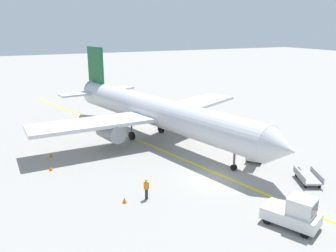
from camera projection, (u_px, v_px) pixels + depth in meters
ground_plane at (214, 179)px, 30.18m from camera, size 300.00×300.00×0.00m
taxi_line_yellow at (185, 160)px, 34.44m from camera, size 20.41×77.50×0.01m
airliner at (154, 111)px, 39.92m from camera, size 27.89×34.87×10.10m
pushback_tug at (294, 213)px, 22.75m from camera, size 3.25×4.07×2.20m
baggage_tug_near_wing at (226, 137)px, 38.48m from camera, size 2.40×2.72×2.10m
belt_loader_forward_hold at (257, 151)px, 34.60m from camera, size 4.67×4.13×2.59m
baggage_cart_loaded at (308, 177)px, 29.41m from camera, size 2.63×3.73×0.94m
ground_crew_marshaller at (146, 188)px, 26.41m from camera, size 0.36×0.24×1.70m
safety_cone_nose_left at (51, 155)px, 35.16m from camera, size 0.36×0.36×0.44m
safety_cone_nose_right at (190, 124)px, 46.16m from camera, size 0.36×0.36×0.44m
safety_cone_wingtip_left at (124, 200)px, 26.02m from camera, size 0.36×0.36×0.44m
safety_cone_wingtip_right at (51, 168)px, 31.86m from camera, size 0.36×0.36×0.44m
safety_cone_tail_area at (175, 123)px, 46.76m from camera, size 0.36×0.36×0.44m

